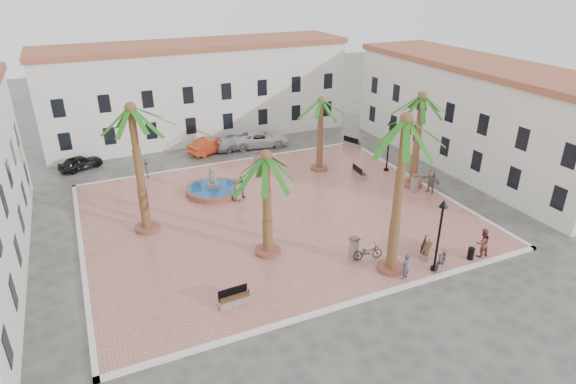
# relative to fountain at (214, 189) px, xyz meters

# --- Properties ---
(ground) EXTENTS (120.00, 120.00, 0.00)m
(ground) POSITION_rel_fountain_xyz_m (3.06, -5.13, -0.45)
(ground) COLOR #56544F
(ground) RESTS_ON ground
(plaza) EXTENTS (26.00, 22.00, 0.15)m
(plaza) POSITION_rel_fountain_xyz_m (3.06, -5.13, -0.37)
(plaza) COLOR tan
(plaza) RESTS_ON ground
(kerb_n) EXTENTS (26.30, 0.30, 0.16)m
(kerb_n) POSITION_rel_fountain_xyz_m (3.06, 5.87, -0.37)
(kerb_n) COLOR silver
(kerb_n) RESTS_ON ground
(kerb_s) EXTENTS (26.30, 0.30, 0.16)m
(kerb_s) POSITION_rel_fountain_xyz_m (3.06, -16.13, -0.37)
(kerb_s) COLOR silver
(kerb_s) RESTS_ON ground
(kerb_e) EXTENTS (0.30, 22.30, 0.16)m
(kerb_e) POSITION_rel_fountain_xyz_m (16.06, -5.13, -0.37)
(kerb_e) COLOR silver
(kerb_e) RESTS_ON ground
(kerb_w) EXTENTS (0.30, 22.30, 0.16)m
(kerb_w) POSITION_rel_fountain_xyz_m (-9.94, -5.13, -0.37)
(kerb_w) COLOR silver
(kerb_w) RESTS_ON ground
(building_north) EXTENTS (30.40, 7.40, 9.50)m
(building_north) POSITION_rel_fountain_xyz_m (3.06, 14.86, 4.32)
(building_north) COLOR silver
(building_north) RESTS_ON ground
(building_east) EXTENTS (7.40, 26.40, 9.00)m
(building_east) POSITION_rel_fountain_xyz_m (23.05, -3.13, 4.07)
(building_east) COLOR silver
(building_east) RESTS_ON ground
(fountain) EXTENTS (4.27, 4.27, 2.21)m
(fountain) POSITION_rel_fountain_xyz_m (0.00, 0.00, 0.00)
(fountain) COLOR #96503D
(fountain) RESTS_ON plaza
(palm_nw) EXTENTS (5.32, 5.32, 8.72)m
(palm_nw) POSITION_rel_fountain_xyz_m (-5.72, -3.82, 7.14)
(palm_nw) COLOR #96503D
(palm_nw) RESTS_ON plaza
(palm_sw) EXTENTS (5.23, 5.23, 6.74)m
(palm_sw) POSITION_rel_fountain_xyz_m (0.57, -9.84, 5.26)
(palm_sw) COLOR #96503D
(palm_sw) RESTS_ON plaza
(palm_s) EXTENTS (5.16, 5.16, 9.41)m
(palm_s) POSITION_rel_fountain_xyz_m (6.39, -14.48, 7.83)
(palm_s) COLOR #96503D
(palm_s) RESTS_ON plaza
(palm_e) EXTENTS (5.24, 5.24, 7.64)m
(palm_e) POSITION_rel_fountain_xyz_m (15.06, -5.20, 6.12)
(palm_e) COLOR #96503D
(palm_e) RESTS_ON plaza
(palm_ne) EXTENTS (4.76, 4.76, 6.42)m
(palm_ne) POSITION_rel_fountain_xyz_m (9.76, 0.88, 5.04)
(palm_ne) COLOR #96503D
(palm_ne) RESTS_ON plaza
(bench_s) EXTENTS (1.74, 0.62, 0.90)m
(bench_s) POSITION_rel_fountain_xyz_m (-2.90, -13.73, -0.04)
(bench_s) COLOR gray
(bench_s) RESTS_ON plaza
(bench_se) EXTENTS (1.61, 1.48, 0.89)m
(bench_se) POSITION_rel_fountain_xyz_m (9.36, -13.95, -0.05)
(bench_se) COLOR gray
(bench_se) RESTS_ON plaza
(bench_e) EXTENTS (0.67, 1.81, 0.94)m
(bench_e) POSITION_rel_fountain_xyz_m (12.07, -1.95, -0.04)
(bench_e) COLOR gray
(bench_e) RESTS_ON plaza
(bench_ne) EXTENTS (1.20, 1.97, 1.00)m
(bench_ne) POSITION_rel_fountain_xyz_m (15.44, 4.75, -0.02)
(bench_ne) COLOR gray
(bench_ne) RESTS_ON plaza
(lamppost_s) EXTENTS (0.49, 0.49, 4.53)m
(lamppost_s) POSITION_rel_fountain_xyz_m (8.70, -15.53, 2.77)
(lamppost_s) COLOR black
(lamppost_s) RESTS_ON plaza
(lamppost_e) EXTENTS (0.49, 0.49, 4.52)m
(lamppost_e) POSITION_rel_fountain_xyz_m (14.93, -1.79, 2.76)
(lamppost_e) COLOR black
(lamppost_e) RESTS_ON plaza
(bollard_se) EXTENTS (0.60, 0.60, 1.42)m
(bollard_se) POSITION_rel_fountain_xyz_m (5.04, -12.56, 0.44)
(bollard_se) COLOR gray
(bollard_se) RESTS_ON plaza
(bollard_n) EXTENTS (0.49, 0.49, 1.35)m
(bollard_n) POSITION_rel_fountain_xyz_m (5.03, 3.75, 0.40)
(bollard_n) COLOR gray
(bollard_n) RESTS_ON plaza
(bollard_e) EXTENTS (0.52, 0.52, 1.43)m
(bollard_e) POSITION_rel_fountain_xyz_m (14.35, -6.29, 0.44)
(bollard_e) COLOR gray
(bollard_e) RESTS_ON plaza
(litter_bin) EXTENTS (0.39, 0.39, 0.75)m
(litter_bin) POSITION_rel_fountain_xyz_m (11.45, -15.53, 0.07)
(litter_bin) COLOR black
(litter_bin) RESTS_ON plaza
(cyclist_a) EXTENTS (0.69, 0.59, 1.61)m
(cyclist_a) POSITION_rel_fountain_xyz_m (6.59, -15.53, 0.50)
(cyclist_a) COLOR #3A3E55
(cyclist_a) RESTS_ON plaza
(bicycle_a) EXTENTS (1.95, 1.00, 0.98)m
(bicycle_a) POSITION_rel_fountain_xyz_m (5.77, -12.98, 0.19)
(bicycle_a) COLOR black
(bicycle_a) RESTS_ON plaza
(cyclist_b) EXTENTS (0.96, 0.77, 1.86)m
(cyclist_b) POSITION_rel_fountain_xyz_m (12.24, -15.53, 0.63)
(cyclist_b) COLOR brown
(cyclist_b) RESTS_ON plaza
(bicycle_b) EXTENTS (1.81, 1.29, 1.07)m
(bicycle_b) POSITION_rel_fountain_xyz_m (9.13, -15.53, 0.24)
(bicycle_b) COLOR black
(bicycle_b) RESTS_ON plaza
(pedestrian_fountain_a) EXTENTS (0.98, 0.69, 1.90)m
(pedestrian_fountain_a) POSITION_rel_fountain_xyz_m (1.26, -2.09, 0.65)
(pedestrian_fountain_a) COLOR #7C6D52
(pedestrian_fountain_a) RESTS_ON plaza
(pedestrian_fountain_b) EXTENTS (1.07, 0.54, 1.75)m
(pedestrian_fountain_b) POSITION_rel_fountain_xyz_m (1.68, -1.76, 0.58)
(pedestrian_fountain_b) COLOR #2D3D51
(pedestrian_fountain_b) RESTS_ON plaza
(pedestrian_north) EXTENTS (0.65, 1.05, 1.58)m
(pedestrian_north) POSITION_rel_fountain_xyz_m (-4.14, 5.27, 0.49)
(pedestrian_north) COLOR #444549
(pedestrian_north) RESTS_ON plaza
(pedestrian_east) EXTENTS (1.04, 1.87, 1.92)m
(pedestrian_east) POSITION_rel_fountain_xyz_m (15.46, -6.90, 0.66)
(pedestrian_east) COLOR #76655A
(pedestrian_east) RESTS_ON plaza
(car_black) EXTENTS (3.97, 2.80, 1.25)m
(car_black) POSITION_rel_fountain_xyz_m (-9.15, 9.82, 0.18)
(car_black) COLOR black
(car_black) RESTS_ON ground
(car_red) EXTENTS (4.75, 3.10, 1.48)m
(car_red) POSITION_rel_fountain_xyz_m (2.46, 9.19, 0.29)
(car_red) COLOR #B93B19
(car_red) RESTS_ON ground
(car_silver) EXTENTS (4.95, 2.68, 1.36)m
(car_silver) POSITION_rel_fountain_xyz_m (5.05, 9.23, 0.23)
(car_silver) COLOR silver
(car_silver) RESTS_ON ground
(car_white) EXTENTS (5.82, 3.36, 1.53)m
(car_white) POSITION_rel_fountain_xyz_m (7.41, 8.96, 0.31)
(car_white) COLOR silver
(car_white) RESTS_ON ground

